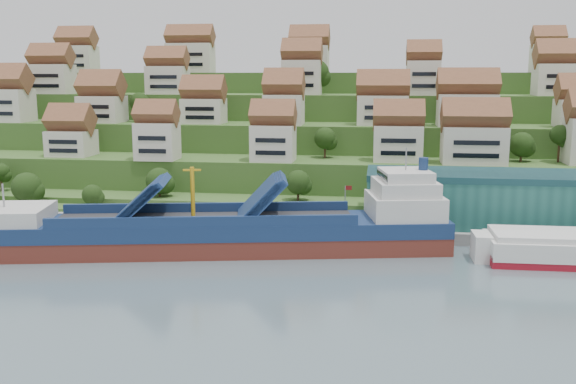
# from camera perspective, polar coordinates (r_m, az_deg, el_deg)

# --- Properties ---
(ground) EXTENTS (300.00, 300.00, 0.00)m
(ground) POSITION_cam_1_polar(r_m,az_deg,el_deg) (113.29, -4.41, -5.16)
(ground) COLOR slate
(ground) RESTS_ON ground
(quay) EXTENTS (180.00, 14.00, 2.20)m
(quay) POSITION_cam_1_polar(r_m,az_deg,el_deg) (125.05, 6.08, -3.18)
(quay) COLOR gray
(quay) RESTS_ON ground
(hillside) EXTENTS (260.00, 128.00, 31.00)m
(hillside) POSITION_cam_1_polar(r_m,az_deg,el_deg) (212.37, 1.58, 5.04)
(hillside) COLOR #2D4C1E
(hillside) RESTS_ON ground
(hillside_village) EXTENTS (158.16, 64.16, 28.77)m
(hillside_village) POSITION_cam_1_polar(r_m,az_deg,el_deg) (168.08, 0.65, 8.26)
(hillside_village) COLOR beige
(hillside_village) RESTS_ON ground
(hillside_trees) EXTENTS (141.10, 62.62, 31.30)m
(hillside_trees) POSITION_cam_1_polar(r_m,az_deg,el_deg) (156.36, -4.09, 5.53)
(hillside_trees) COLOR #213C14
(hillside_trees) RESTS_ON ground
(warehouse) EXTENTS (60.00, 15.00, 10.00)m
(warehouse) POSITION_cam_1_polar(r_m,az_deg,el_deg) (128.80, 20.54, -0.62)
(warehouse) COLOR #236158
(warehouse) RESTS_ON quay
(flagpole) EXTENTS (1.28, 0.16, 8.00)m
(flagpole) POSITION_cam_1_polar(r_m,az_deg,el_deg) (119.01, 5.14, -1.01)
(flagpole) COLOR gray
(flagpole) RESTS_ON quay
(cargo_ship) EXTENTS (80.70, 27.87, 17.73)m
(cargo_ship) POSITION_cam_1_polar(r_m,az_deg,el_deg) (111.98, -5.14, -3.58)
(cargo_ship) COLOR maroon
(cargo_ship) RESTS_ON ground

